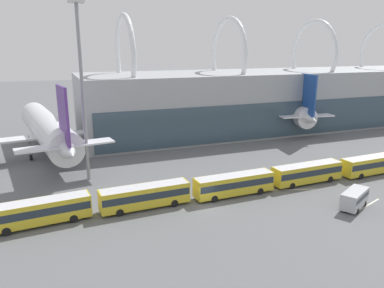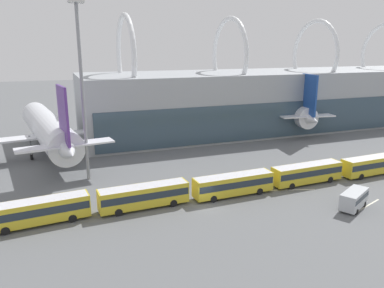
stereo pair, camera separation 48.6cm
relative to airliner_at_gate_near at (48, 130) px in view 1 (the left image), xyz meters
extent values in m
plane|color=slate|center=(19.29, -33.42, -5.32)|extent=(440.00, 440.00, 0.00)
cube|color=#9EA3A8|center=(81.38, 8.51, 2.12)|extent=(149.70, 25.25, 14.89)
cube|color=#384C5B|center=(81.38, -4.22, -0.73)|extent=(146.71, 0.20, 8.19)
torus|color=white|center=(17.37, 8.51, 13.54)|extent=(1.10, 18.77, 18.77)
torus|color=white|center=(42.98, 8.51, 13.54)|extent=(1.10, 18.77, 18.77)
torus|color=white|center=(68.58, 8.51, 13.54)|extent=(1.10, 18.77, 18.77)
torus|color=white|center=(94.19, 8.51, 13.54)|extent=(1.10, 18.77, 18.77)
cylinder|color=silver|center=(-0.17, 1.13, 0.03)|extent=(11.13, 37.61, 5.76)
sphere|color=silver|center=(-2.88, 19.52, 0.03)|extent=(5.65, 5.65, 5.65)
cone|color=silver|center=(2.55, -17.25, 0.03)|extent=(6.61, 8.87, 5.48)
cube|color=silver|center=(0.16, -1.11, -0.98)|extent=(44.45, 10.28, 0.35)
cylinder|color=gray|center=(12.45, 0.71, -2.45)|extent=(2.95, 3.94, 2.44)
cube|color=#5B338C|center=(2.42, -16.36, 5.41)|extent=(1.32, 6.31, 9.03)
cube|color=silver|center=(2.42, -16.36, 0.60)|extent=(15.29, 5.36, 0.28)
cylinder|color=gray|center=(-1.99, 13.46, -2.66)|extent=(0.36, 0.36, 4.22)
cylinder|color=black|center=(-1.99, 13.46, -4.77)|extent=(0.61, 1.15, 1.10)
cylinder|color=gray|center=(-3.54, -1.66, -2.66)|extent=(0.36, 0.36, 4.22)
cylinder|color=black|center=(-3.54, -1.66, -4.77)|extent=(0.61, 1.15, 1.10)
cylinder|color=gray|center=(3.87, -0.56, -2.66)|extent=(0.36, 0.36, 4.22)
cylinder|color=black|center=(3.87, -0.56, -4.77)|extent=(0.61, 1.15, 1.10)
cylinder|color=white|center=(58.73, 10.49, -0.40)|extent=(10.13, 35.83, 4.97)
sphere|color=white|center=(61.34, 28.04, -0.40)|extent=(4.87, 4.87, 4.87)
cone|color=white|center=(56.12, -7.06, -0.40)|extent=(5.82, 8.40, 4.72)
cube|color=white|center=(58.41, 8.35, -1.27)|extent=(41.06, 9.78, 0.35)
cylinder|color=gray|center=(47.07, 10.03, -2.62)|extent=(2.77, 4.27, 2.20)
cylinder|color=gray|center=(69.75, 6.66, -2.62)|extent=(2.77, 4.27, 2.20)
cube|color=#1E4799|center=(56.25, -6.21, 5.01)|extent=(1.36, 6.52, 9.33)
cube|color=white|center=(56.25, -6.21, 0.10)|extent=(13.26, 5.07, 0.28)
cylinder|color=gray|center=(60.48, 22.26, -2.83)|extent=(0.36, 0.36, 3.88)
cylinder|color=black|center=(60.48, 22.26, -4.77)|extent=(0.61, 1.15, 1.10)
cylinder|color=gray|center=(55.21, 8.82, -2.83)|extent=(0.36, 0.36, 3.88)
cylinder|color=black|center=(55.21, 8.82, -4.77)|extent=(0.61, 1.15, 1.10)
cylinder|color=gray|center=(61.61, 7.87, -2.83)|extent=(0.36, 0.36, 3.88)
cylinder|color=black|center=(61.61, 7.87, -4.77)|extent=(0.61, 1.15, 1.10)
cube|color=gold|center=(-1.79, -31.23, -3.57)|extent=(12.19, 3.62, 2.74)
cube|color=#232D38|center=(-1.79, -31.23, -3.30)|extent=(11.95, 3.63, 0.96)
cube|color=silver|center=(-1.79, -31.23, -2.26)|extent=(11.82, 3.51, 0.12)
cylinder|color=black|center=(1.81, -29.72, -4.82)|extent=(1.02, 0.39, 1.00)
cylinder|color=black|center=(2.02, -32.05, -4.82)|extent=(1.02, 0.39, 1.00)
cylinder|color=black|center=(-5.61, -30.40, -4.82)|extent=(1.02, 0.39, 1.00)
cylinder|color=black|center=(-5.39, -32.73, -4.82)|extent=(1.02, 0.39, 1.00)
cube|color=gold|center=(11.30, -31.05, -3.57)|extent=(12.10, 3.01, 2.74)
cube|color=#232D38|center=(11.30, -31.05, -3.30)|extent=(11.86, 3.03, 0.96)
cube|color=silver|center=(11.30, -31.05, -2.26)|extent=(11.73, 2.92, 0.12)
cylinder|color=black|center=(14.97, -29.73, -4.82)|extent=(1.01, 0.34, 1.00)
cylinder|color=black|center=(15.06, -32.07, -4.82)|extent=(1.01, 0.34, 1.00)
cylinder|color=black|center=(7.53, -30.02, -4.82)|extent=(1.01, 0.34, 1.00)
cylinder|color=black|center=(7.62, -32.36, -4.82)|extent=(1.01, 0.34, 1.00)
cube|color=gold|center=(24.39, -31.41, -3.57)|extent=(12.07, 2.88, 2.74)
cube|color=#232D38|center=(24.39, -31.41, -3.30)|extent=(11.84, 2.90, 0.96)
cube|color=silver|center=(24.39, -31.41, -2.26)|extent=(11.71, 2.79, 0.12)
cylinder|color=black|center=(28.08, -30.14, -4.82)|extent=(1.01, 0.33, 1.00)
cylinder|color=black|center=(28.14, -32.47, -4.82)|extent=(1.01, 0.33, 1.00)
cylinder|color=black|center=(20.64, -30.35, -4.82)|extent=(1.01, 0.33, 1.00)
cylinder|color=black|center=(20.70, -32.68, -4.82)|extent=(1.01, 0.33, 1.00)
cube|color=gold|center=(37.48, -31.06, -3.57)|extent=(12.10, 3.01, 2.74)
cube|color=#232D38|center=(37.48, -31.06, -3.30)|extent=(11.86, 3.03, 0.96)
cube|color=silver|center=(37.48, -31.06, -2.26)|extent=(11.74, 2.92, 0.12)
cylinder|color=black|center=(41.15, -29.74, -4.82)|extent=(1.01, 0.34, 1.00)
cylinder|color=black|center=(41.25, -32.08, -4.82)|extent=(1.01, 0.34, 1.00)
cylinder|color=black|center=(33.71, -30.04, -4.82)|extent=(1.01, 0.34, 1.00)
cylinder|color=black|center=(33.81, -32.38, -4.82)|extent=(1.01, 0.34, 1.00)
cube|color=gold|center=(50.57, -31.46, -3.57)|extent=(12.10, 3.02, 2.74)
cube|color=#232D38|center=(50.57, -31.46, -3.30)|extent=(11.86, 3.04, 0.96)
cube|color=silver|center=(50.57, -31.46, -2.26)|extent=(11.74, 2.93, 0.12)
cylinder|color=black|center=(54.24, -30.14, -4.82)|extent=(1.01, 0.34, 1.00)
cylinder|color=black|center=(46.80, -30.44, -4.82)|extent=(1.01, 0.34, 1.00)
cylinder|color=black|center=(46.90, -32.78, -4.82)|extent=(1.01, 0.34, 1.00)
cube|color=#B2B7BC|center=(37.35, -41.15, -3.95)|extent=(5.71, 4.34, 2.15)
cube|color=#232D38|center=(37.35, -41.15, -3.61)|extent=(5.58, 4.28, 0.64)
cylinder|color=black|center=(38.27, -39.56, -4.97)|extent=(0.72, 0.52, 0.70)
cylinder|color=black|center=(39.18, -41.28, -4.97)|extent=(0.72, 0.52, 0.70)
cylinder|color=black|center=(35.52, -41.02, -4.97)|extent=(0.72, 0.52, 0.70)
cylinder|color=black|center=(36.43, -42.73, -4.97)|extent=(0.72, 0.52, 0.70)
cylinder|color=gray|center=(5.51, -16.76, 8.30)|extent=(0.52, 0.52, 27.24)
cube|color=silver|center=(5.51, -16.76, 22.15)|extent=(2.30, 2.30, 0.58)
cube|color=silver|center=(32.95, -32.38, -5.32)|extent=(8.32, 2.81, 0.01)
cube|color=silver|center=(52.19, -25.12, -5.32)|extent=(11.39, 3.16, 0.01)
cube|color=silver|center=(39.99, -41.13, -5.32)|extent=(6.10, 2.39, 0.01)
camera|label=1|loc=(0.30, -76.54, 15.53)|focal=35.00mm
camera|label=2|loc=(0.75, -76.71, 15.53)|focal=35.00mm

